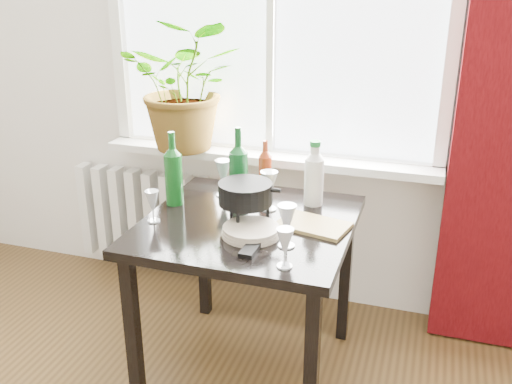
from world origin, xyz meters
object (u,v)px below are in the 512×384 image
(wineglass_back_center, at_px, (269,190))
(cutting_board, at_px, (313,225))
(potted_plant, at_px, (188,85))
(plate_stack, at_px, (251,231))
(table, at_px, (248,241))
(tv_remote, at_px, (253,246))
(wine_bottle_left, at_px, (173,168))
(fondue_pot, at_px, (245,203))
(radiator, at_px, (144,216))
(wineglass_back_left, at_px, (223,178))
(bottle_amber, at_px, (265,166))
(wineglass_far_right, at_px, (285,248))
(wineglass_front_left, at_px, (153,206))
(wineglass_front_right, at_px, (287,225))
(wine_bottle_right, at_px, (238,166))
(cleaning_bottle, at_px, (314,173))

(wineglass_back_center, distance_m, cutting_board, 0.26)
(potted_plant, height_order, plate_stack, potted_plant)
(table, bearing_deg, tv_remote, -67.23)
(wine_bottle_left, xyz_separation_m, fondue_pot, (0.36, -0.09, -0.08))
(radiator, bearing_deg, wineglass_back_left, -31.33)
(bottle_amber, height_order, fondue_pot, bottle_amber)
(wineglass_far_right, relative_size, cutting_board, 0.54)
(wineglass_far_right, height_order, wineglass_front_left, wineglass_far_right)
(bottle_amber, xyz_separation_m, fondue_pot, (0.03, -0.36, -0.04))
(wine_bottle_left, distance_m, tv_remote, 0.58)
(table, bearing_deg, wineglass_far_right, -53.45)
(wineglass_far_right, xyz_separation_m, wineglass_back_center, (-0.20, 0.47, 0.01))
(wineglass_front_right, bearing_deg, wine_bottle_right, 132.11)
(plate_stack, bearing_deg, wineglass_front_right, -17.21)
(fondue_pot, bearing_deg, potted_plant, 143.87)
(table, relative_size, wineglass_front_left, 6.20)
(cutting_board, bearing_deg, potted_plant, 145.85)
(wineglass_front_left, bearing_deg, wine_bottle_right, 47.68)
(cleaning_bottle, distance_m, wineglass_front_right, 0.44)
(wineglass_far_right, distance_m, wineglass_front_left, 0.65)
(bottle_amber, xyz_separation_m, wineglass_front_left, (-0.34, -0.47, -0.06))
(bottle_amber, distance_m, wineglass_back_center, 0.22)
(radiator, relative_size, wineglass_back_center, 4.48)
(potted_plant, bearing_deg, wineglass_front_right, -45.50)
(wineglass_back_left, bearing_deg, wine_bottle_left, -137.18)
(wineglass_front_left, height_order, tv_remote, wineglass_front_left)
(potted_plant, height_order, wineglass_front_left, potted_plant)
(wineglass_front_left, bearing_deg, wineglass_back_left, 64.86)
(cleaning_bottle, distance_m, plate_stack, 0.44)
(potted_plant, bearing_deg, wine_bottle_right, -43.49)
(wineglass_back_center, xyz_separation_m, wineglass_front_left, (-0.42, -0.27, -0.02))
(wine_bottle_right, height_order, wineglass_front_right, wine_bottle_right)
(tv_remote, bearing_deg, plate_stack, 113.00)
(potted_plant, relative_size, fondue_pot, 2.59)
(table, xyz_separation_m, fondue_pot, (-0.01, -0.01, 0.18))
(tv_remote, bearing_deg, fondue_pot, 116.32)
(bottle_amber, bearing_deg, plate_stack, -79.44)
(radiator, distance_m, wineglass_back_left, 0.88)
(potted_plant, relative_size, wineglass_front_left, 4.77)
(table, bearing_deg, wineglass_back_center, 71.29)
(wineglass_back_left, distance_m, plate_stack, 0.45)
(wineglass_front_right, xyz_separation_m, wineglass_back_left, (-0.41, 0.41, 0.00))
(cleaning_bottle, xyz_separation_m, wineglass_front_right, (-0.00, -0.44, -0.06))
(cleaning_bottle, distance_m, wineglass_back_left, 0.42)
(wineglass_front_right, distance_m, plate_stack, 0.18)
(wineglass_front_right, bearing_deg, tv_remote, -153.23)
(table, relative_size, fondue_pot, 3.36)
(potted_plant, height_order, cleaning_bottle, potted_plant)
(fondue_pot, bearing_deg, wineglass_far_right, -39.07)
(wineglass_front_right, bearing_deg, wineglass_far_right, -77.11)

